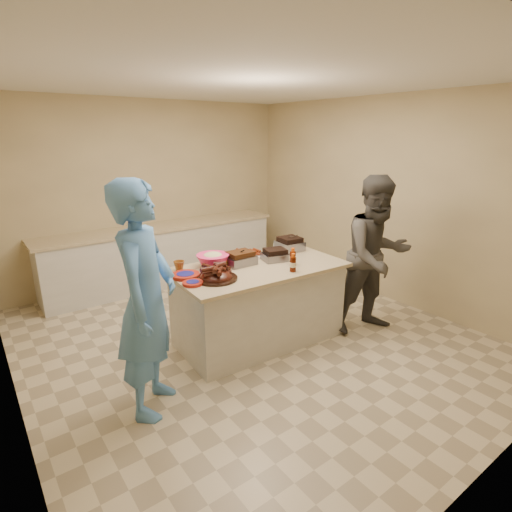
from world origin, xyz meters
TOP-DOWN VIEW (x-y plane):
  - room at (0.00, 0.00)m, footprint 4.50×5.00m
  - back_counter at (0.00, 2.20)m, footprint 3.60×0.64m
  - island at (0.08, -0.11)m, footprint 1.87×1.06m
  - rib_platter at (-0.49, -0.18)m, footprint 0.46×0.46m
  - pulled_pork_tray at (-0.05, 0.06)m, footprint 0.31×0.24m
  - brisket_tray at (0.35, -0.05)m, footprint 0.32×0.29m
  - roasting_pan at (0.74, 0.15)m, footprint 0.30×0.30m
  - coleslaw_bowl at (-0.33, 0.15)m, footprint 0.36×0.36m
  - sausage_plate at (0.22, 0.26)m, footprint 0.32×0.32m
  - mac_cheese_dish at (0.79, 0.24)m, footprint 0.31×0.23m
  - bbq_bottle_a at (0.25, -0.45)m, footprint 0.07×0.07m
  - bbq_bottle_b at (0.38, -0.30)m, footprint 0.07×0.07m
  - mustard_bottle at (-0.20, 0.10)m, footprint 0.05×0.05m
  - sauce_bowl at (0.08, 0.07)m, footprint 0.15×0.05m
  - plate_stack_large at (-0.70, 0.06)m, footprint 0.29×0.29m
  - plate_stack_small at (-0.74, -0.17)m, footprint 0.20×0.20m
  - plastic_cup at (-0.67, 0.26)m, footprint 0.12×0.11m
  - basket_stack at (-0.16, 0.29)m, footprint 0.18×0.14m
  - guest_blue at (-1.31, -0.49)m, footprint 1.91×1.77m
  - guest_gray at (1.29, -0.69)m, footprint 1.32×1.96m

SIDE VIEW (x-z plane):
  - room at x=0.00m, z-range -1.35..1.35m
  - island at x=0.08m, z-range -0.43..0.43m
  - guest_blue at x=-1.31m, z-range -0.23..0.23m
  - guest_gray at x=1.29m, z-range -0.34..0.34m
  - back_counter at x=0.00m, z-range 0.00..0.90m
  - rib_platter at x=-0.49m, z-range 0.78..0.95m
  - pulled_pork_tray at x=-0.05m, z-range 0.82..0.91m
  - brisket_tray at x=0.35m, z-range 0.82..0.91m
  - roasting_pan at x=0.74m, z-range 0.81..0.92m
  - coleslaw_bowl at x=-0.33m, z-range 0.75..0.98m
  - sausage_plate at x=0.22m, z-range 0.84..0.89m
  - mac_cheese_dish at x=0.79m, z-range 0.83..0.91m
  - bbq_bottle_a at x=0.25m, z-range 0.77..0.96m
  - bbq_bottle_b at x=0.38m, z-range 0.77..0.96m
  - mustard_bottle at x=-0.20m, z-range 0.80..0.93m
  - sauce_bowl at x=0.08m, z-range 0.79..0.94m
  - plate_stack_large at x=-0.70m, z-range 0.85..0.88m
  - plate_stack_small at x=-0.74m, z-range 0.85..0.88m
  - plastic_cup at x=-0.67m, z-range 0.81..0.92m
  - basket_stack at x=-0.16m, z-range 0.82..0.91m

